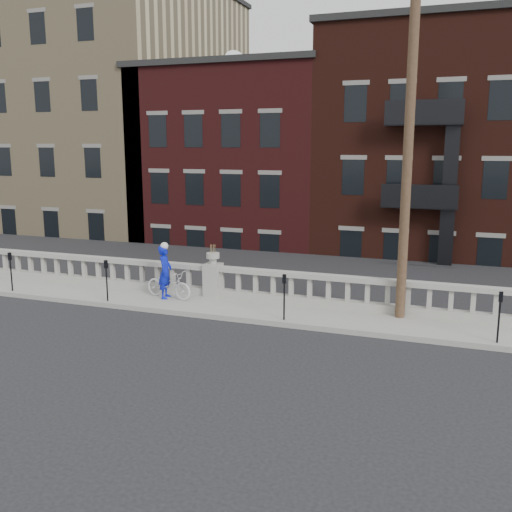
{
  "coord_description": "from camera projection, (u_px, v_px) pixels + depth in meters",
  "views": [
    {
      "loc": [
        7.68,
        -13.15,
        5.2
      ],
      "look_at": [
        1.8,
        3.2,
        1.77
      ],
      "focal_mm": 40.0,
      "sensor_mm": 36.0,
      "label": 1
    }
  ],
  "objects": [
    {
      "name": "ground",
      "position": [
        155.0,
        336.0,
        15.7
      ],
      "size": [
        120.0,
        120.0,
        0.0
      ],
      "primitive_type": "plane",
      "color": "black",
      "rests_on": "ground"
    },
    {
      "name": "sidewalk",
      "position": [
        202.0,
        305.0,
        18.45
      ],
      "size": [
        32.0,
        2.2,
        0.15
      ],
      "primitive_type": "cube",
      "color": "gray",
      "rests_on": "ground"
    },
    {
      "name": "balustrade",
      "position": [
        213.0,
        281.0,
        19.22
      ],
      "size": [
        28.0,
        0.34,
        1.03
      ],
      "color": "gray",
      "rests_on": "sidewalk"
    },
    {
      "name": "planter_pedestal",
      "position": [
        213.0,
        276.0,
        19.18
      ],
      "size": [
        0.55,
        0.55,
        1.76
      ],
      "color": "gray",
      "rests_on": "sidewalk"
    },
    {
      "name": "lower_level",
      "position": [
        343.0,
        185.0,
        36.28
      ],
      "size": [
        80.0,
        44.0,
        20.8
      ],
      "color": "#605E59",
      "rests_on": "ground"
    },
    {
      "name": "utility_pole",
      "position": [
        408.0,
        143.0,
        15.95
      ],
      "size": [
        1.6,
        0.28,
        10.0
      ],
      "color": "#422D1E",
      "rests_on": "sidewalk"
    },
    {
      "name": "parking_meter_a",
      "position": [
        11.0,
        267.0,
        19.77
      ],
      "size": [
        0.1,
        0.09,
        1.36
      ],
      "color": "black",
      "rests_on": "sidewalk"
    },
    {
      "name": "parking_meter_b",
      "position": [
        106.0,
        276.0,
        18.48
      ],
      "size": [
        0.1,
        0.09,
        1.36
      ],
      "color": "black",
      "rests_on": "sidewalk"
    },
    {
      "name": "parking_meter_c",
      "position": [
        284.0,
        292.0,
        16.48
      ],
      "size": [
        0.1,
        0.09,
        1.36
      ],
      "color": "black",
      "rests_on": "sidewalk"
    },
    {
      "name": "parking_meter_d",
      "position": [
        500.0,
        311.0,
        14.57
      ],
      "size": [
        0.1,
        0.09,
        1.36
      ],
      "color": "black",
      "rests_on": "sidewalk"
    },
    {
      "name": "bicycle",
      "position": [
        169.0,
        284.0,
        18.93
      ],
      "size": [
        1.85,
        0.93,
        0.93
      ],
      "primitive_type": "imported",
      "rotation": [
        0.0,
        0.0,
        1.39
      ],
      "color": "silver",
      "rests_on": "sidewalk"
    },
    {
      "name": "cyclist",
      "position": [
        165.0,
        272.0,
        18.86
      ],
      "size": [
        0.55,
        0.72,
        1.77
      ],
      "primitive_type": "imported",
      "rotation": [
        0.0,
        0.0,
        1.78
      ],
      "color": "#0C18B6",
      "rests_on": "sidewalk"
    }
  ]
}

